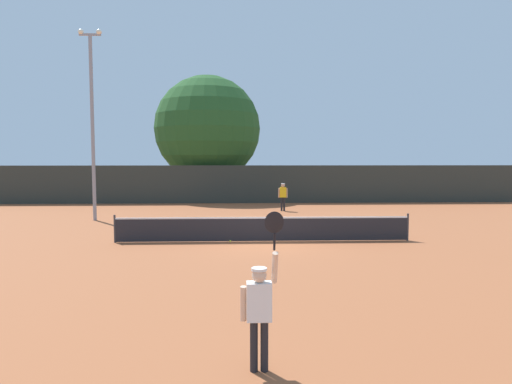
# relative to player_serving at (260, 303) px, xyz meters

# --- Properties ---
(ground_plane) EXTENTS (120.00, 120.00, 0.00)m
(ground_plane) POSITION_rel_player_serving_xyz_m (0.63, 10.59, -1.06)
(ground_plane) COLOR #9E5633
(tennis_net) EXTENTS (11.50, 0.08, 1.07)m
(tennis_net) POSITION_rel_player_serving_xyz_m (0.63, 10.59, -0.55)
(tennis_net) COLOR #232328
(tennis_net) RESTS_ON ground
(perimeter_fence) EXTENTS (38.86, 0.12, 2.72)m
(perimeter_fence) POSITION_rel_player_serving_xyz_m (0.63, 25.47, 0.30)
(perimeter_fence) COLOR #2D332D
(perimeter_fence) RESTS_ON ground
(player_serving) EXTENTS (0.68, 0.39, 2.44)m
(player_serving) POSITION_rel_player_serving_xyz_m (0.00, 0.00, 0.00)
(player_serving) COLOR white
(player_serving) RESTS_ON ground
(player_receiving) EXTENTS (0.57, 0.25, 1.69)m
(player_receiving) POSITION_rel_player_serving_xyz_m (2.40, 20.61, -0.02)
(player_receiving) COLOR yellow
(player_receiving) RESTS_ON ground
(tennis_ball) EXTENTS (0.07, 0.07, 0.07)m
(tennis_ball) POSITION_rel_player_serving_xyz_m (-0.65, 10.53, -1.03)
(tennis_ball) COLOR #CCE033
(tennis_ball) RESTS_ON ground
(light_pole) EXTENTS (1.18, 0.28, 9.76)m
(light_pole) POSITION_rel_player_serving_xyz_m (-7.83, 16.87, 4.40)
(light_pole) COLOR gray
(light_pole) RESTS_ON ground
(large_tree) EXTENTS (8.39, 8.39, 9.77)m
(large_tree) POSITION_rel_player_serving_xyz_m (-2.78, 29.40, 4.51)
(large_tree) COLOR brown
(large_tree) RESTS_ON ground
(parked_car_near) EXTENTS (2.40, 4.40, 1.69)m
(parked_car_near) POSITION_rel_player_serving_xyz_m (-2.00, 30.75, -0.28)
(parked_car_near) COLOR red
(parked_car_near) RESTS_ON ground
(parked_car_mid) EXTENTS (2.27, 4.35, 1.69)m
(parked_car_mid) POSITION_rel_player_serving_xyz_m (2.37, 31.41, -0.28)
(parked_car_mid) COLOR white
(parked_car_mid) RESTS_ON ground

